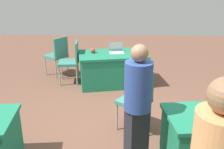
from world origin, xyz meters
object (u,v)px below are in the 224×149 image
table_foreground (112,69)px  person_attendee_browsing (138,101)px  yarn_ball (93,51)px  scissors_red (132,51)px  chair_by_pillar (72,60)px  chair_near_front (58,54)px  laptop_silver (117,51)px  chair_tucked_left (138,98)px

table_foreground → person_attendee_browsing: (-0.37, 2.70, 0.53)m
person_attendee_browsing → yarn_ball: (0.80, -2.73, -0.12)m
person_attendee_browsing → yarn_ball: 2.85m
scissors_red → table_foreground: bearing=-24.8°
table_foreground → scissors_red: bearing=-158.1°
chair_by_pillar → person_attendee_browsing: person_attendee_browsing is taller
table_foreground → chair_by_pillar: size_ratio=1.67×
person_attendee_browsing → table_foreground: bearing=-113.7°
chair_near_front → chair_by_pillar: bearing=-102.4°
table_foreground → yarn_ball: 0.60m
person_attendee_browsing → scissors_red: 2.88m
chair_near_front → laptop_silver: 1.52m
chair_by_pillar → scissors_red: (-1.36, -0.10, 0.17)m
laptop_silver → yarn_ball: (0.52, 0.03, 0.01)m
table_foreground → laptop_silver: bearing=-146.9°
scissors_red → chair_tucked_left: bearing=43.2°
table_foreground → scissors_red: 0.59m
table_foreground → yarn_ball: bearing=-3.6°
chair_near_front → chair_tucked_left: size_ratio=0.99×
chair_by_pillar → chair_near_front: bearing=37.3°
chair_tucked_left → scissors_red: chair_tucked_left is taller
chair_near_front → yarn_ball: (-0.90, 0.51, 0.22)m
chair_by_pillar → yarn_ball: 0.54m
chair_tucked_left → chair_near_front: bearing=71.8°
table_foreground → yarn_ball: (0.43, -0.03, 0.41)m
table_foreground → chair_tucked_left: bearing=102.6°
table_foreground → yarn_ball: size_ratio=15.12×
chair_tucked_left → yarn_ball: (0.87, -1.97, 0.21)m
table_foreground → person_attendee_browsing: 2.78m
chair_tucked_left → person_attendee_browsing: (0.07, 0.76, 0.33)m
table_foreground → chair_near_front: (1.33, -0.54, 0.19)m
person_attendee_browsing → scissors_red: person_attendee_browsing is taller
table_foreground → chair_near_front: size_ratio=1.67×
person_attendee_browsing → yarn_ball: bearing=-105.2°
chair_by_pillar → person_attendee_browsing: (-1.29, 2.77, 0.34)m
table_foreground → scissors_red: scissors_red is taller
chair_near_front → scissors_red: 1.82m
table_foreground → chair_near_front: 1.45m
chair_by_pillar → laptop_silver: chair_by_pillar is taller
chair_tucked_left → laptop_silver: bearing=46.2°
scissors_red → chair_by_pillar: bearing=-42.4°
chair_tucked_left → scissors_red: size_ratio=5.40×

